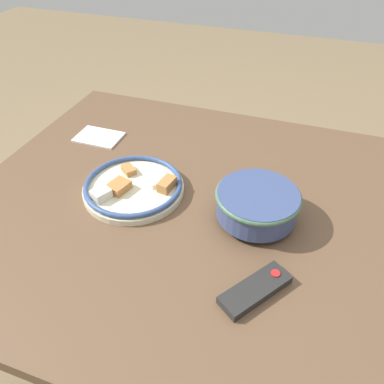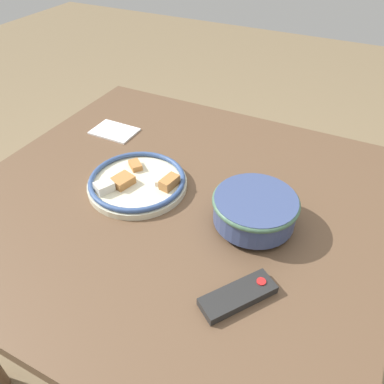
% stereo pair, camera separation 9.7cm
% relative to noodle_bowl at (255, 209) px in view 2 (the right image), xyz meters
% --- Properties ---
extents(ground_plane, '(8.00, 8.00, 0.00)m').
position_rel_noodle_bowl_xyz_m(ground_plane, '(0.23, -0.01, -0.79)').
color(ground_plane, '#7F6B4C').
extents(dining_table, '(1.11, 1.05, 0.74)m').
position_rel_noodle_bowl_xyz_m(dining_table, '(0.23, -0.01, -0.14)').
color(dining_table, brown).
rests_on(dining_table, ground_plane).
extents(noodle_bowl, '(0.21, 0.21, 0.08)m').
position_rel_noodle_bowl_xyz_m(noodle_bowl, '(0.00, 0.00, 0.00)').
color(noodle_bowl, '#384775').
rests_on(noodle_bowl, dining_table).
extents(food_plate, '(0.28, 0.28, 0.05)m').
position_rel_noodle_bowl_xyz_m(food_plate, '(0.34, 0.00, -0.03)').
color(food_plate, beige).
rests_on(food_plate, dining_table).
extents(tv_remote, '(0.14, 0.17, 0.02)m').
position_rel_noodle_bowl_xyz_m(tv_remote, '(-0.05, 0.22, -0.04)').
color(tv_remote, black).
rests_on(tv_remote, dining_table).
extents(folded_napkin, '(0.15, 0.10, 0.01)m').
position_rel_noodle_bowl_xyz_m(folded_napkin, '(0.57, -0.21, -0.05)').
color(folded_napkin, white).
rests_on(folded_napkin, dining_table).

